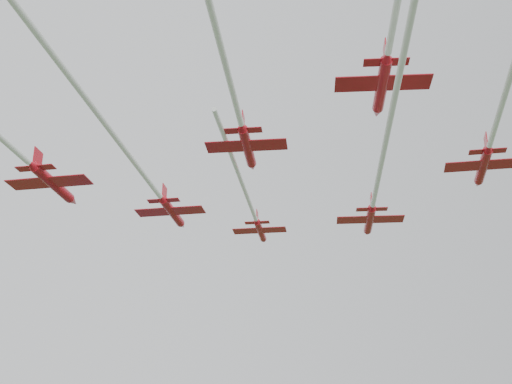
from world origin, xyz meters
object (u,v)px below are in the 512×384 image
object	(u,v)px
jet_lead	(252,209)
jet_row3_left	(6,142)
jet_row3_right	(508,85)
jet_row2_left	(133,161)
jet_row3_mid	(234,97)
jet_row4_right	(394,20)
jet_row2_right	(378,178)

from	to	relation	value
jet_lead	jet_row3_left	distance (m)	36.14
jet_row3_left	jet_row3_right	size ratio (longest dim) A/B	0.81
jet_row2_left	jet_row3_left	size ratio (longest dim) A/B	1.26
jet_row2_left	jet_row3_mid	world-z (taller)	jet_row3_mid
jet_row3_right	jet_row4_right	xyz separation A→B (m)	(-11.71, -2.41, 2.80)
jet_row2_left	jet_row2_right	bearing A→B (deg)	7.92
jet_row2_left	jet_row2_right	world-z (taller)	jet_row2_left
jet_row4_right	jet_row2_left	bearing A→B (deg)	138.40
jet_lead	jet_row3_left	world-z (taller)	jet_lead
jet_row3_right	jet_row4_right	distance (m)	12.28
jet_lead	jet_row3_right	world-z (taller)	jet_lead
jet_row2_right	jet_row2_left	bearing A→B (deg)	-177.04
jet_lead	jet_row3_left	bearing A→B (deg)	-126.20
jet_row3_left	jet_row3_mid	size ratio (longest dim) A/B	0.99
jet_row3_mid	jet_row3_right	bearing A→B (deg)	-10.90
jet_lead	jet_row4_right	distance (m)	44.50
jet_row2_left	jet_row2_right	distance (m)	27.84
jet_row3_left	jet_row3_right	world-z (taller)	jet_row3_left
jet_row2_left	jet_row4_right	distance (m)	35.96
jet_row3_left	jet_row3_mid	distance (m)	23.89
jet_row3_mid	jet_row4_right	world-z (taller)	jet_row3_mid
jet_row2_left	jet_row4_right	bearing A→B (deg)	-36.08
jet_row2_left	jet_row3_mid	size ratio (longest dim) A/B	1.25
jet_row2_right	jet_row3_mid	size ratio (longest dim) A/B	1.11
jet_lead	jet_row3_mid	distance (m)	30.18
jet_row2_left	jet_lead	bearing A→B (deg)	61.47
jet_row2_left	jet_row4_right	size ratio (longest dim) A/B	1.29
jet_lead	jet_row2_left	distance (m)	21.95
jet_row3_mid	jet_row3_right	size ratio (longest dim) A/B	0.82
jet_lead	jet_row2_left	size ratio (longest dim) A/B	0.67
jet_row2_left	jet_row2_right	size ratio (longest dim) A/B	1.12
jet_row3_left	jet_row3_mid	bearing A→B (deg)	0.44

